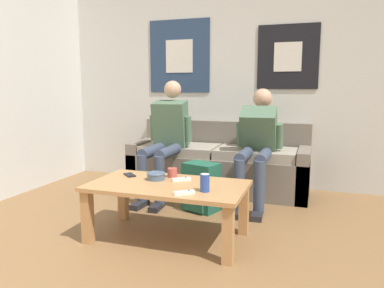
% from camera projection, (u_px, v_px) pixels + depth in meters
% --- Properties ---
extents(wall_back, '(10.00, 0.07, 2.55)m').
position_uv_depth(wall_back, '(231.00, 74.00, 4.29)').
color(wall_back, silver).
rests_on(wall_back, ground_plane).
extents(couch, '(1.92, 0.68, 0.74)m').
position_uv_depth(couch, '(219.00, 165.00, 4.13)').
color(couch, '#70665B').
rests_on(couch, ground_plane).
extents(coffee_table, '(1.16, 0.64, 0.42)m').
position_uv_depth(coffee_table, '(168.00, 193.00, 2.78)').
color(coffee_table, '#B27F4C').
rests_on(coffee_table, ground_plane).
extents(person_seated_adult, '(0.47, 0.87, 1.20)m').
position_uv_depth(person_seated_adult, '(166.00, 135.00, 3.86)').
color(person_seated_adult, '#384256').
rests_on(person_seated_adult, ground_plane).
extents(person_seated_teen, '(0.47, 0.98, 1.12)m').
position_uv_depth(person_seated_teen, '(257.00, 140.00, 3.65)').
color(person_seated_teen, '#384256').
rests_on(person_seated_teen, ground_plane).
extents(backpack, '(0.36, 0.31, 0.45)m').
position_uv_depth(backpack, '(201.00, 188.00, 3.44)').
color(backpack, '#1E5642').
rests_on(backpack, ground_plane).
extents(ceramic_bowl, '(0.15, 0.15, 0.06)m').
position_uv_depth(ceramic_bowl, '(156.00, 176.00, 2.89)').
color(ceramic_bowl, '#475B75').
rests_on(ceramic_bowl, coffee_table).
extents(pillar_candle, '(0.08, 0.08, 0.08)m').
position_uv_depth(pillar_candle, '(172.00, 173.00, 2.97)').
color(pillar_candle, '#B24C42').
rests_on(pillar_candle, coffee_table).
extents(drink_can_blue, '(0.07, 0.07, 0.12)m').
position_uv_depth(drink_can_blue, '(205.00, 183.00, 2.56)').
color(drink_can_blue, '#28479E').
rests_on(drink_can_blue, coffee_table).
extents(game_controller_near_left, '(0.13, 0.11, 0.03)m').
position_uv_depth(game_controller_near_left, '(184.00, 193.00, 2.50)').
color(game_controller_near_left, white).
rests_on(game_controller_near_left, coffee_table).
extents(game_controller_near_right, '(0.08, 0.15, 0.03)m').
position_uv_depth(game_controller_near_right, '(207.00, 182.00, 2.77)').
color(game_controller_near_right, white).
rests_on(game_controller_near_right, coffee_table).
extents(game_controller_far_center, '(0.14, 0.11, 0.03)m').
position_uv_depth(game_controller_far_center, '(181.00, 179.00, 2.85)').
color(game_controller_far_center, white).
rests_on(game_controller_far_center, coffee_table).
extents(cell_phone, '(0.14, 0.14, 0.01)m').
position_uv_depth(cell_phone, '(130.00, 175.00, 3.03)').
color(cell_phone, black).
rests_on(cell_phone, coffee_table).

